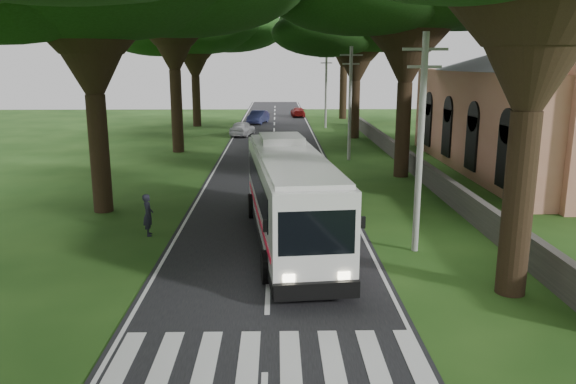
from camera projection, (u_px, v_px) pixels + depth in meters
name	position (u px, v px, depth m)	size (l,w,h in m)	color
ground	(267.00, 324.00, 15.30)	(140.00, 140.00, 0.00)	#1B4012
road	(273.00, 162.00, 39.64)	(8.00, 120.00, 0.04)	black
crosswalk	(265.00, 362.00, 13.35)	(8.00, 3.00, 0.01)	silver
property_wall	(403.00, 156.00, 38.70)	(0.35, 50.00, 1.20)	#383533
church	(554.00, 95.00, 35.50)	(14.00, 24.00, 11.60)	tan
pole_near	(420.00, 141.00, 20.29)	(1.60, 0.24, 8.00)	gray
pole_mid	(350.00, 102.00, 39.76)	(1.60, 0.24, 8.00)	gray
pole_far	(326.00, 88.00, 59.23)	(1.60, 0.24, 8.00)	gray
tree_l_far	(194.00, 23.00, 59.37)	(16.27, 16.27, 14.46)	black
tree_r_midb	(357.00, 22.00, 50.06)	(13.94, 13.94, 13.49)	black
tree_r_far	(345.00, 11.00, 67.07)	(12.86, 12.86, 15.75)	black
coach_bus	(290.00, 195.00, 21.78)	(3.79, 12.30, 3.57)	silver
distant_car_a	(242.00, 128.00, 53.52)	(1.66, 4.12, 1.40)	#A9AAAE
distant_car_b	(258.00, 117.00, 64.16)	(1.54, 4.42, 1.46)	navy
distant_car_c	(298.00, 112.00, 71.95)	(1.66, 4.08, 1.19)	maroon
pedestrian	(148.00, 215.00, 22.90)	(0.64, 0.42, 1.75)	black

